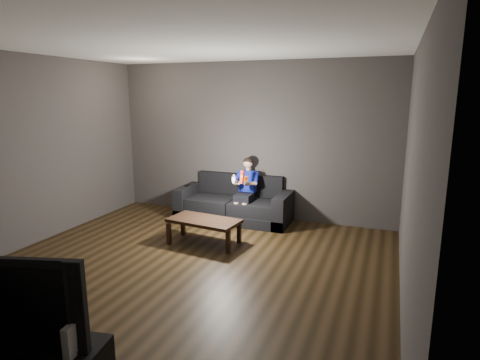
% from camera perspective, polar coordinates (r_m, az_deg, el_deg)
% --- Properties ---
extents(floor, '(5.00, 5.00, 0.00)m').
position_cam_1_polar(floor, '(5.14, -7.95, -12.58)').
color(floor, black).
rests_on(floor, ground).
extents(back_wall, '(5.00, 0.04, 2.70)m').
position_cam_1_polar(back_wall, '(7.01, 1.64, 5.60)').
color(back_wall, '#3E3937').
rests_on(back_wall, ground).
extents(left_wall, '(0.04, 5.00, 2.70)m').
position_cam_1_polar(left_wall, '(6.35, -28.55, 3.48)').
color(left_wall, '#3E3937').
rests_on(left_wall, ground).
extents(right_wall, '(0.04, 5.00, 2.70)m').
position_cam_1_polar(right_wall, '(4.15, 23.25, 0.20)').
color(right_wall, '#3E3937').
rests_on(right_wall, ground).
extents(ceiling, '(5.00, 5.00, 0.02)m').
position_cam_1_polar(ceiling, '(4.72, -8.95, 18.80)').
color(ceiling, white).
rests_on(ceiling, back_wall).
extents(sofa, '(1.97, 0.85, 0.76)m').
position_cam_1_polar(sofa, '(7.00, -0.73, -3.60)').
color(sofa, black).
rests_on(sofa, floor).
extents(child, '(0.41, 0.50, 1.01)m').
position_cam_1_polar(child, '(6.78, 0.85, -0.64)').
color(child, black).
rests_on(child, sofa).
extents(wii_remote_red, '(0.07, 0.09, 0.21)m').
position_cam_1_polar(wii_remote_red, '(6.35, 0.30, 0.42)').
color(wii_remote_red, red).
rests_on(wii_remote_red, child).
extents(nunchuk_white, '(0.09, 0.11, 0.16)m').
position_cam_1_polar(nunchuk_white, '(6.41, -0.90, 0.14)').
color(nunchuk_white, white).
rests_on(nunchuk_white, child).
extents(wii_remote_black, '(0.04, 0.14, 0.03)m').
position_cam_1_polar(wii_remote_black, '(7.23, -7.50, -0.74)').
color(wii_remote_black, black).
rests_on(wii_remote_black, sofa).
extents(coffee_table, '(1.08, 0.63, 0.37)m').
position_cam_1_polar(coffee_table, '(5.86, -5.14, -6.03)').
color(coffee_table, black).
rests_on(coffee_table, floor).
extents(tv, '(1.13, 0.46, 0.66)m').
position_cam_1_polar(tv, '(3.26, -29.46, -14.13)').
color(tv, black).
rests_on(tv, media_console).
extents(wii_console, '(0.08, 0.18, 0.22)m').
position_cam_1_polar(wii_console, '(3.03, -22.64, -20.15)').
color(wii_console, white).
rests_on(wii_console, media_console).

